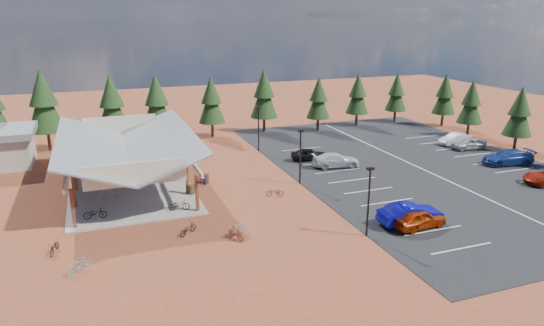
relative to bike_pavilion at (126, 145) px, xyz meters
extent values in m
plane|color=brown|center=(10.00, -7.00, -3.82)|extent=(140.00, 140.00, 0.00)
cube|color=black|center=(28.50, -4.00, -3.80)|extent=(27.00, 44.00, 0.04)
cube|color=gray|center=(0.00, 0.00, -3.77)|extent=(10.60, 18.60, 0.10)
cube|color=#5D2D1A|center=(-4.60, -8.40, -2.22)|extent=(0.25, 0.25, 3.00)
cube|color=#5D2D1A|center=(-4.60, -4.20, -2.22)|extent=(0.25, 0.25, 3.00)
cube|color=#5D2D1A|center=(-4.60, 0.00, -2.22)|extent=(0.25, 0.25, 3.00)
cube|color=#5D2D1A|center=(-4.60, 4.20, -2.22)|extent=(0.25, 0.25, 3.00)
cube|color=#5D2D1A|center=(-4.60, 8.40, -2.22)|extent=(0.25, 0.25, 3.00)
cube|color=#5D2D1A|center=(4.60, -8.40, -2.22)|extent=(0.25, 0.25, 3.00)
cube|color=#5D2D1A|center=(4.60, -4.20, -2.22)|extent=(0.25, 0.25, 3.00)
cube|color=#5D2D1A|center=(4.60, 0.00, -2.22)|extent=(0.25, 0.25, 3.00)
cube|color=#5D2D1A|center=(4.60, 4.20, -2.22)|extent=(0.25, 0.25, 3.00)
cube|color=#5D2D1A|center=(4.60, 8.40, -2.22)|extent=(0.25, 0.25, 3.00)
cube|color=beige|center=(-5.00, 0.00, -0.72)|extent=(0.22, 18.00, 0.35)
cube|color=beige|center=(5.00, 0.00, -0.72)|extent=(0.22, 18.00, 0.35)
cube|color=slate|center=(-2.90, 0.00, 0.18)|extent=(5.85, 19.40, 2.13)
cube|color=slate|center=(2.90, 0.00, 0.18)|extent=(5.85, 19.40, 2.13)
cube|color=beige|center=(0.00, -9.00, 0.08)|extent=(7.50, 0.15, 1.80)
cube|color=beige|center=(0.00, 9.00, 0.08)|extent=(7.50, 0.15, 1.80)
cylinder|color=black|center=(15.00, -17.00, -1.32)|extent=(0.14, 0.14, 5.00)
cube|color=black|center=(15.00, -17.00, 1.23)|extent=(0.50, 0.25, 0.18)
cylinder|color=black|center=(15.00, -5.00, -1.32)|extent=(0.14, 0.14, 5.00)
cube|color=black|center=(15.00, -5.00, 1.23)|extent=(0.50, 0.25, 0.18)
cylinder|color=black|center=(15.00, 7.00, -1.32)|extent=(0.14, 0.14, 5.00)
cube|color=black|center=(15.00, 7.00, 1.23)|extent=(0.50, 0.25, 0.18)
cylinder|color=#452D18|center=(4.86, -4.47, -3.37)|extent=(0.60, 0.60, 0.90)
cylinder|color=#452D18|center=(6.77, -1.84, -3.37)|extent=(0.60, 0.60, 0.90)
cylinder|color=#382314|center=(-7.73, 15.82, -2.67)|extent=(0.36, 0.36, 2.31)
cone|color=#183213|center=(-7.73, 15.82, 1.25)|extent=(4.06, 4.06, 5.54)
cone|color=#183213|center=(-7.73, 15.82, 3.56)|extent=(3.14, 3.14, 4.16)
cylinder|color=#382314|center=(-0.45, 14.94, -2.77)|extent=(0.36, 0.36, 2.11)
cone|color=#183213|center=(-0.45, 14.94, 0.81)|extent=(3.71, 3.71, 5.06)
cone|color=#183213|center=(-0.45, 14.94, 2.92)|extent=(2.87, 2.87, 3.79)
cylinder|color=#382314|center=(4.68, 14.70, -2.79)|extent=(0.36, 0.36, 2.08)
cone|color=#183213|center=(4.68, 14.70, 0.74)|extent=(3.65, 3.65, 4.98)
cone|color=#183213|center=(4.68, 14.70, 2.82)|extent=(2.82, 2.82, 3.74)
cylinder|color=#382314|center=(11.61, 15.58, -2.86)|extent=(0.36, 0.36, 1.92)
cone|color=#183213|center=(11.61, 15.58, 0.40)|extent=(3.38, 3.38, 4.61)
cone|color=#183213|center=(11.61, 15.58, 2.32)|extent=(2.61, 2.61, 3.46)
cylinder|color=#382314|center=(18.77, 15.79, -2.79)|extent=(0.36, 0.36, 2.07)
cone|color=#183213|center=(18.77, 15.79, 0.72)|extent=(3.64, 3.64, 4.96)
cone|color=#183213|center=(18.77, 15.79, 2.79)|extent=(2.81, 2.81, 3.72)
cylinder|color=#382314|center=(25.88, 14.02, -2.93)|extent=(0.36, 0.36, 1.80)
cone|color=#183213|center=(25.88, 14.02, 0.13)|extent=(3.16, 3.16, 4.31)
cone|color=#183213|center=(25.88, 14.02, 1.92)|extent=(2.44, 2.44, 3.23)
cylinder|color=#382314|center=(32.42, 15.03, -2.92)|extent=(0.36, 0.36, 1.81)
cone|color=#183213|center=(32.42, 15.03, 0.16)|extent=(3.19, 3.19, 4.35)
cone|color=#183213|center=(32.42, 15.03, 1.97)|extent=(2.46, 2.46, 3.26)
cylinder|color=#382314|center=(38.92, 15.18, -2.95)|extent=(0.36, 0.36, 1.75)
cone|color=#183213|center=(38.92, 15.18, 0.02)|extent=(3.08, 3.08, 4.20)
cone|color=#183213|center=(38.92, 15.18, 1.77)|extent=(2.38, 2.38, 3.15)
cylinder|color=#382314|center=(43.02, -3.05, -2.91)|extent=(0.36, 0.36, 1.83)
cone|color=#183213|center=(43.02, -3.05, 0.20)|extent=(3.22, 3.22, 4.39)
cone|color=#183213|center=(43.02, -3.05, 2.04)|extent=(2.49, 2.49, 3.30)
cylinder|color=#382314|center=(42.78, 4.37, -2.92)|extent=(0.36, 0.36, 1.80)
cone|color=#183213|center=(42.78, 4.37, 0.14)|extent=(3.17, 3.17, 4.32)
cone|color=#183213|center=(42.78, 4.37, 1.94)|extent=(2.45, 2.45, 3.24)
cylinder|color=#382314|center=(43.74, 10.61, -2.92)|extent=(0.36, 0.36, 1.81)
cone|color=#183213|center=(43.74, 10.61, 0.16)|extent=(3.19, 3.19, 4.35)
cone|color=#183213|center=(43.74, 10.61, 1.97)|extent=(2.46, 2.46, 3.26)
imported|color=black|center=(-3.13, -7.32, -3.27)|extent=(1.81, 0.82, 0.92)
imported|color=#9899A1|center=(-2.09, -3.45, -3.19)|extent=(1.84, 0.86, 1.06)
imported|color=navy|center=(-3.58, 3.57, -3.31)|extent=(1.64, 0.76, 0.83)
imported|color=maroon|center=(-2.63, 5.76, -3.22)|extent=(1.73, 0.66, 1.02)
imported|color=black|center=(3.20, -7.80, -3.28)|extent=(1.77, 0.84, 0.89)
imported|color=#999DA1|center=(2.01, -0.44, -3.18)|extent=(1.86, 0.85, 1.08)
imported|color=navy|center=(2.28, 1.89, -3.32)|extent=(1.56, 0.63, 0.80)
imported|color=maroon|center=(3.03, 6.59, -3.22)|extent=(1.74, 0.92, 1.00)
imported|color=black|center=(-5.77, -12.12, -3.39)|extent=(0.95, 1.73, 0.86)
imported|color=gray|center=(-4.22, -15.52, -3.34)|extent=(1.59, 1.27, 0.96)
imported|color=maroon|center=(6.06, -14.33, -3.35)|extent=(1.06, 1.61, 0.94)
imported|color=black|center=(3.07, -12.34, -3.38)|extent=(1.68, 1.51, 0.88)
imported|color=#999DA1|center=(6.50, -13.61, -3.37)|extent=(1.57, 0.92, 0.91)
imported|color=navy|center=(6.45, -1.85, -3.40)|extent=(0.88, 1.69, 0.84)
imported|color=black|center=(11.61, -7.39, -3.42)|extent=(1.64, 0.96, 0.81)
imported|color=#A12A04|center=(19.30, -17.12, -3.04)|extent=(4.52, 2.21, 1.48)
imported|color=#0B0B93|center=(19.08, -16.44, -2.97)|extent=(5.05, 2.07, 1.63)
imported|color=silver|center=(20.52, -1.61, -3.07)|extent=(5.18, 2.82, 1.42)
imported|color=black|center=(18.94, 1.54, -3.12)|extent=(4.11, 2.25, 1.33)
imported|color=navy|center=(37.87, -7.14, -3.01)|extent=(5.63, 3.14, 1.54)
imported|color=#95999D|center=(38.28, -0.88, -3.09)|extent=(4.26, 2.10, 1.40)
imported|color=silver|center=(38.27, 1.48, -3.10)|extent=(4.28, 1.97, 1.36)
camera|label=1|loc=(-2.29, -44.32, 11.34)|focal=32.00mm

